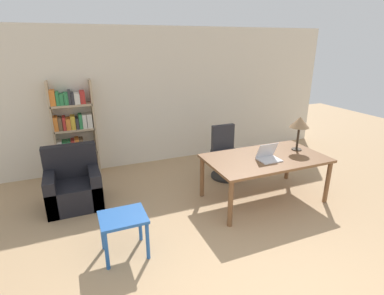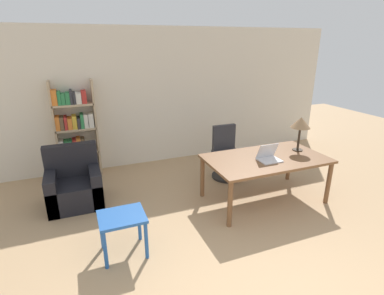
{
  "view_description": "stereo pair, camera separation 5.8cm",
  "coord_description": "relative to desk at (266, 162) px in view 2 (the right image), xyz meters",
  "views": [
    {
      "loc": [
        -1.62,
        -1.3,
        2.42
      ],
      "look_at": [
        -0.07,
        2.44,
        0.97
      ],
      "focal_mm": 28.0,
      "sensor_mm": 36.0,
      "label": 1
    },
    {
      "loc": [
        -1.57,
        -1.33,
        2.42
      ],
      "look_at": [
        -0.07,
        2.44,
        0.97
      ],
      "focal_mm": 28.0,
      "sensor_mm": 36.0,
      "label": 2
    }
  ],
  "objects": [
    {
      "name": "wall_back",
      "position": [
        -1.09,
        2.29,
        0.7
      ],
      "size": [
        8.0,
        0.06,
        2.7
      ],
      "color": "beige",
      "rests_on": "ground_plane"
    },
    {
      "name": "desk",
      "position": [
        0.0,
        0.0,
        0.0
      ],
      "size": [
        1.85,
        1.05,
        0.72
      ],
      "color": "brown",
      "rests_on": "ground_plane"
    },
    {
      "name": "laptop",
      "position": [
        -0.03,
        -0.1,
        0.13
      ],
      "size": [
        0.33,
        0.26,
        0.25
      ],
      "color": "silver",
      "rests_on": "desk"
    },
    {
      "name": "table_lamp",
      "position": [
        0.68,
        0.09,
        0.53
      ],
      "size": [
        0.31,
        0.31,
        0.56
      ],
      "color": "#2D2319",
      "rests_on": "desk"
    },
    {
      "name": "office_chair",
      "position": [
        -0.13,
        1.02,
        -0.23
      ],
      "size": [
        0.58,
        0.58,
        0.97
      ],
      "color": "black",
      "rests_on": "ground_plane"
    },
    {
      "name": "side_table_blue",
      "position": [
        -2.3,
        -0.49,
        -0.23
      ],
      "size": [
        0.53,
        0.45,
        0.52
      ],
      "color": "#2356A3",
      "rests_on": "ground_plane"
    },
    {
      "name": "armchair",
      "position": [
        -2.8,
        0.97,
        -0.35
      ],
      "size": [
        0.79,
        0.69,
        0.92
      ],
      "color": "black",
      "rests_on": "ground_plane"
    },
    {
      "name": "bookshelf",
      "position": [
        -2.71,
        2.1,
        0.21
      ],
      "size": [
        0.73,
        0.28,
        1.79
      ],
      "color": "tan",
      "rests_on": "ground_plane"
    }
  ]
}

